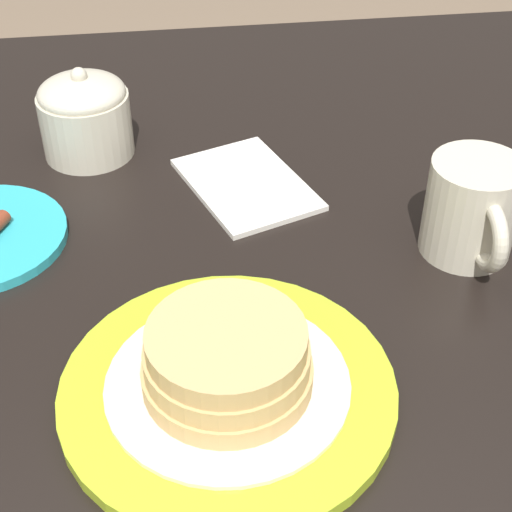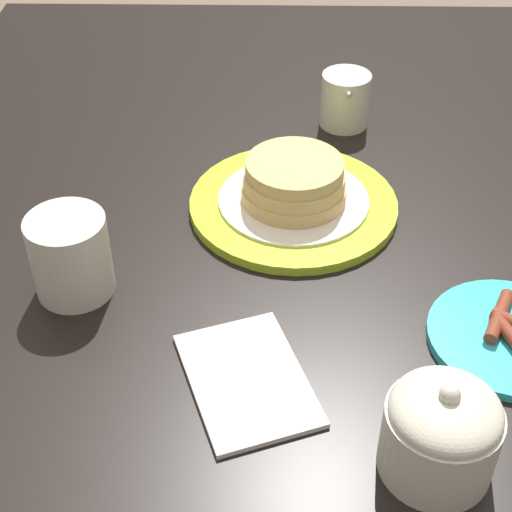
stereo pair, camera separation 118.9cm
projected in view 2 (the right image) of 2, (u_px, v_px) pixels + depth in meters
dining_table at (263, 296)px, 1.02m from camera, size 1.35×0.99×0.78m
pancake_plate at (290, 193)px, 0.96m from camera, size 0.26×0.26×0.07m
side_plate_bacon at (505, 336)px, 0.79m from camera, size 0.17×0.17×0.02m
coffee_mug at (66, 253)px, 0.83m from camera, size 0.12×0.08×0.09m
creamer_pitcher at (342, 99)px, 1.10m from camera, size 0.10×0.07×0.08m
sugar_bowl at (435, 431)px, 0.65m from camera, size 0.10×0.10×0.10m
napkin at (242, 379)px, 0.75m from camera, size 0.18×0.15×0.01m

